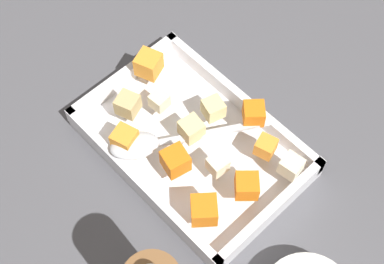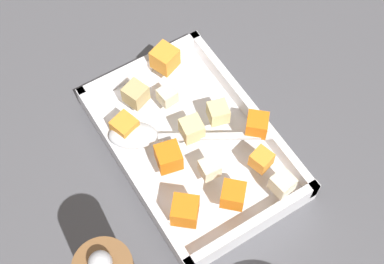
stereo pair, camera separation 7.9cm
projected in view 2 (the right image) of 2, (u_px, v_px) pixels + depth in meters
name	position (u px, v px, depth m)	size (l,w,h in m)	color
ground_plane	(186.00, 140.00, 0.85)	(4.00, 4.00, 0.00)	#4C4C51
baking_dish	(192.00, 146.00, 0.83)	(0.32, 0.21, 0.04)	silver
carrot_chunk_back_center	(169.00, 157.00, 0.77)	(0.03, 0.03, 0.03)	orange
carrot_chunk_mid_left	(125.00, 127.00, 0.79)	(0.03, 0.03, 0.03)	orange
carrot_chunk_near_left	(165.00, 58.00, 0.85)	(0.03, 0.03, 0.03)	orange
carrot_chunk_rim_edge	(261.00, 160.00, 0.77)	(0.03, 0.03, 0.03)	orange
carrot_chunk_corner_se	(185.00, 211.00, 0.73)	(0.03, 0.03, 0.03)	orange
carrot_chunk_mid_right	(257.00, 125.00, 0.79)	(0.03, 0.03, 0.03)	orange
carrot_chunk_corner_sw	(233.00, 195.00, 0.74)	(0.03, 0.03, 0.03)	orange
potato_chunk_heap_side	(282.00, 184.00, 0.75)	(0.03, 0.03, 0.03)	beige
potato_chunk_under_handle	(218.00, 112.00, 0.80)	(0.03, 0.03, 0.03)	#E0CC89
potato_chunk_corner_ne	(210.00, 168.00, 0.76)	(0.02, 0.02, 0.02)	beige
potato_chunk_heap_top	(167.00, 96.00, 0.82)	(0.02, 0.02, 0.02)	beige
potato_chunk_far_right	(193.00, 128.00, 0.79)	(0.03, 0.03, 0.03)	#E0CC89
potato_chunk_near_right	(136.00, 94.00, 0.82)	(0.03, 0.03, 0.03)	tan
serving_spoon	(143.00, 135.00, 0.79)	(0.14, 0.21, 0.02)	silver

